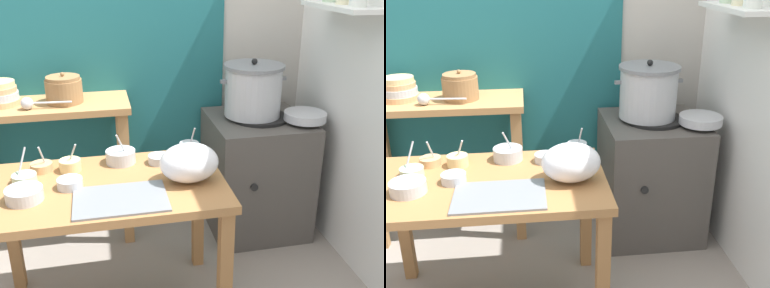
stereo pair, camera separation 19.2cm
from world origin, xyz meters
TOP-DOWN VIEW (x-y plane):
  - wall_back at (0.08, 1.10)m, footprint 4.40×0.12m
  - prep_table at (-0.02, 0.08)m, footprint 1.10×0.66m
  - back_shelf_table at (-0.32, 0.83)m, footprint 0.96×0.40m
  - stove_block at (0.95, 0.70)m, footprint 0.60×0.61m
  - steamer_pot at (0.91, 0.72)m, footprint 0.41×0.37m
  - clay_pot at (-0.21, 0.83)m, footprint 0.21×0.21m
  - bowl_stack_enamel at (-0.57, 0.86)m, footprint 0.22×0.22m
  - ladle at (-0.40, 0.73)m, footprint 0.28×0.07m
  - serving_tray at (0.04, -0.09)m, footprint 0.40×0.28m
  - plastic_bag at (0.37, 0.03)m, footprint 0.27×0.21m
  - wide_pan at (1.19, 0.56)m, footprint 0.25×0.25m
  - prep_bowl_0 at (-0.36, -0.00)m, footprint 0.16×0.16m
  - prep_bowl_1 at (-0.32, 0.29)m, footprint 0.10×0.10m
  - prep_bowl_2 at (0.26, 0.26)m, footprint 0.11×0.11m
  - prep_bowl_3 at (-0.17, 0.08)m, footprint 0.11×0.11m
  - prep_bowl_4 at (0.07, 0.31)m, footprint 0.15×0.15m
  - prep_bowl_5 at (0.43, 0.33)m, footprint 0.10×0.10m
  - prep_bowl_6 at (-0.18, 0.26)m, footprint 0.10×0.10m
  - prep_bowl_7 at (-0.38, 0.17)m, footprint 0.11×0.11m

SIDE VIEW (x-z plane):
  - stove_block at x=0.95m, z-range -0.01..0.77m
  - prep_table at x=-0.02m, z-range 0.25..0.97m
  - back_shelf_table at x=-0.32m, z-range 0.23..1.13m
  - serving_tray at x=0.04m, z-range 0.72..0.73m
  - prep_bowl_2 at x=0.26m, z-range 0.72..0.76m
  - prep_bowl_1 at x=-0.32m, z-range 0.67..0.81m
  - prep_bowl_3 at x=-0.17m, z-range 0.72..0.77m
  - prep_bowl_7 at x=-0.38m, z-range 0.66..0.83m
  - prep_bowl_0 at x=-0.36m, z-range 0.72..0.78m
  - prep_bowl_6 at x=-0.18m, z-range 0.68..0.82m
  - prep_bowl_4 at x=0.07m, z-range 0.67..0.84m
  - prep_bowl_5 at x=0.43m, z-range 0.68..0.84m
  - wide_pan at x=1.19m, z-range 0.78..0.83m
  - plastic_bag at x=0.37m, z-range 0.72..0.90m
  - ladle at x=-0.40m, z-range 0.90..0.97m
  - steamer_pot at x=0.91m, z-range 0.76..1.12m
  - bowl_stack_enamel at x=-0.57m, z-range 0.89..1.03m
  - clay_pot at x=-0.21m, z-range 0.89..1.07m
  - wall_back at x=0.08m, z-range 0.00..2.60m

